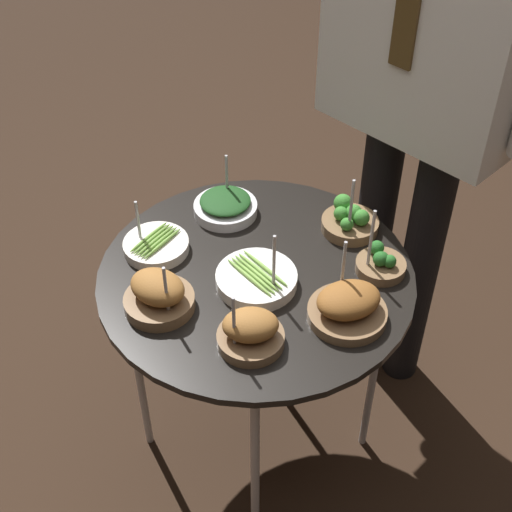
{
  "coord_description": "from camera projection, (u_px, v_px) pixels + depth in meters",
  "views": [
    {
      "loc": [
        0.83,
        -0.82,
        1.73
      ],
      "look_at": [
        0.0,
        0.0,
        0.7
      ],
      "focal_mm": 50.0,
      "sensor_mm": 36.0,
      "label": 1
    }
  ],
  "objects": [
    {
      "name": "bowl_roast_front_center",
      "position": [
        348.0,
        306.0,
        1.46
      ],
      "size": [
        0.17,
        0.17,
        0.17
      ],
      "color": "brown",
      "rests_on": "serving_cart"
    },
    {
      "name": "bowl_broccoli_near_rim",
      "position": [
        381.0,
        263.0,
        1.58
      ],
      "size": [
        0.11,
        0.11,
        0.17
      ],
      "color": "brown",
      "rests_on": "serving_cart"
    },
    {
      "name": "bowl_asparagus_mid_right",
      "position": [
        156.0,
        245.0,
        1.64
      ],
      "size": [
        0.15,
        0.15,
        0.13
      ],
      "color": "silver",
      "rests_on": "serving_cart"
    },
    {
      "name": "serving_cart",
      "position": [
        256.0,
        286.0,
        1.62
      ],
      "size": [
        0.71,
        0.71,
        0.65
      ],
      "color": "black",
      "rests_on": "ground_plane"
    },
    {
      "name": "bowl_broccoli_front_right",
      "position": [
        350.0,
        220.0,
        1.69
      ],
      "size": [
        0.14,
        0.14,
        0.17
      ],
      "color": "brown",
      "rests_on": "serving_cart"
    },
    {
      "name": "ground_plane",
      "position": [
        256.0,
        440.0,
        2.02
      ],
      "size": [
        8.0,
        8.0,
        0.0
      ],
      "primitive_type": "plane",
      "color": "black"
    },
    {
      "name": "bowl_asparagus_back_right",
      "position": [
        257.0,
        279.0,
        1.55
      ],
      "size": [
        0.18,
        0.18,
        0.17
      ],
      "color": "white",
      "rests_on": "serving_cart"
    },
    {
      "name": "waiter_figure",
      "position": [
        433.0,
        35.0,
        1.56
      ],
      "size": [
        0.62,
        0.23,
        1.67
      ],
      "color": "black",
      "rests_on": "ground_plane"
    },
    {
      "name": "bowl_roast_mid_left",
      "position": [
        250.0,
        331.0,
        1.41
      ],
      "size": [
        0.14,
        0.14,
        0.15
      ],
      "color": "brown",
      "rests_on": "serving_cart"
    },
    {
      "name": "bowl_roast_front_left",
      "position": [
        159.0,
        295.0,
        1.48
      ],
      "size": [
        0.15,
        0.15,
        0.14
      ],
      "color": "brown",
      "rests_on": "serving_cart"
    },
    {
      "name": "bowl_spinach_back_left",
      "position": [
        225.0,
        206.0,
        1.73
      ],
      "size": [
        0.16,
        0.16,
        0.14
      ],
      "color": "silver",
      "rests_on": "serving_cart"
    }
  ]
}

